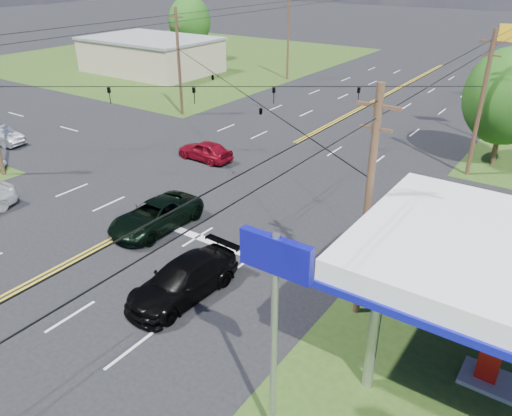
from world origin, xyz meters
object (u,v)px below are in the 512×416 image
Objects in this scene: pole_ne at (481,103)px; polesign_se at (275,288)px; tree_far_l at (190,22)px; sedan_silver at (0,135)px; pole_se at (368,206)px; pole_nw at (179,61)px; suv_black at (183,280)px; pickup_dkgreen at (156,215)px; retail_nw at (151,56)px; tree_right_a at (507,97)px; pole_left_far at (288,35)px.

pole_ne reaches higher than polesign_se.
sedan_silver is (12.90, -37.50, -4.49)m from tree_far_l.
sedan_silver is (-32.10, 3.50, -4.21)m from pole_se.
pole_nw is 1.71× the size of suv_black.
polesign_se is (12.37, -7.48, 4.67)m from pickup_dkgreen.
retail_nw is 1.68× the size of pole_se.
pickup_dkgreen is 6.55m from suv_black.
polesign_se is at bearing -114.46° from sedan_silver.
tree_far_l is 52.42m from pickup_dkgreen.
tree_far_l is at bearing 129.56° from pole_nw.
pole_se reaches higher than pickup_dkgreen.
sedan_silver is (-33.10, -17.50, -4.16)m from tree_right_a.
suv_black is 1.30× the size of sedan_silver.
tree_right_a is at bearing -68.70° from sedan_silver.
retail_nw is at bearing -78.69° from tree_far_l.
pole_ne is at bearing -16.82° from retail_nw.
pole_nw is 29.83m from tree_far_l.
tree_far_l is 1.58× the size of pickup_dkgreen.
retail_nw is 18.30m from pole_left_far.
retail_nw reaches higher than sedan_silver.
pole_left_far is 31.39m from tree_right_a.
sedan_silver is at bearing 173.78° from pole_se.
pole_left_far reaches higher than polesign_se.
pole_left_far is 1.42× the size of polesign_se.
pole_left_far reaches higher than pickup_dkgreen.
pole_nw is at bearing -37.41° from retail_nw.
tree_far_l is 1.24× the size of polesign_se.
pole_se is at bearing -54.90° from pole_left_far.
tree_far_l reaches higher than polesign_se.
tree_far_l is at bearing 134.45° from suv_black.
pickup_dkgreen is 15.19m from polesign_se.
pole_ne is 2.21× the size of sedan_silver.
pole_ne is (0.00, 18.00, 0.00)m from pole_se.
pole_nw is 1.16× the size of tree_right_a.
pole_ne is at bearing 90.00° from pole_se.
pole_se reaches higher than retail_nw.
pole_nw is at bearing 129.58° from pickup_dkgreen.
pole_left_far is at bearing 143.84° from pole_ne.
sedan_silver is 0.61× the size of polesign_se.
pickup_dkgreen is at bearing 177.62° from pole_se.
suv_black reaches higher than sedan_silver.
polesign_se is (0.36, -6.98, 0.53)m from pole_se.
pole_left_far reaches higher than pole_ne.
retail_nw is 1.60× the size of pole_left_far.
pole_ne reaches higher than suv_black.
retail_nw is 1.68× the size of pole_nw.
sedan_silver is at bearing 168.68° from suv_black.
pole_nw is at bearing 180.00° from pole_ne.
retail_nw is 3.72× the size of sedan_silver.
pole_left_far reaches higher than tree_far_l.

